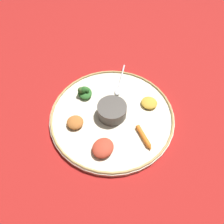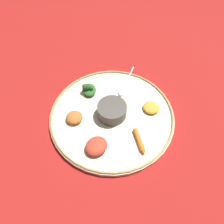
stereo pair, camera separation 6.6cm
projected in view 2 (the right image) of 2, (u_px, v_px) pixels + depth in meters
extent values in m
plane|color=maroon|center=(112.00, 117.00, 0.77)|extent=(2.40, 2.40, 0.00)
cylinder|color=beige|center=(112.00, 116.00, 0.76)|extent=(0.44, 0.44, 0.02)
torus|color=tan|center=(112.00, 114.00, 0.75)|extent=(0.44, 0.44, 0.01)
cylinder|color=#4C4742|center=(112.00, 111.00, 0.74)|extent=(0.10, 0.10, 0.05)
cylinder|color=brown|center=(112.00, 107.00, 0.72)|extent=(0.09, 0.09, 0.01)
ellipsoid|color=silver|center=(122.00, 93.00, 0.81)|extent=(0.04, 0.04, 0.01)
cylinder|color=silver|center=(128.00, 78.00, 0.86)|extent=(0.08, 0.12, 0.01)
ellipsoid|color=#2D6628|center=(89.00, 90.00, 0.81)|extent=(0.05, 0.07, 0.02)
sphere|color=#385623|center=(85.00, 87.00, 0.79)|extent=(0.02, 0.02, 0.02)
sphere|color=#23511E|center=(91.00, 88.00, 0.79)|extent=(0.02, 0.02, 0.02)
sphere|color=#23511E|center=(87.00, 87.00, 0.79)|extent=(0.02, 0.02, 0.02)
cylinder|color=orange|center=(139.00, 140.00, 0.69)|extent=(0.02, 0.08, 0.02)
cone|color=orange|center=(144.00, 153.00, 0.66)|extent=(0.01, 0.02, 0.01)
ellipsoid|color=gold|center=(151.00, 108.00, 0.76)|extent=(0.08, 0.08, 0.02)
ellipsoid|color=#B73D28|center=(96.00, 146.00, 0.67)|extent=(0.10, 0.09, 0.03)
ellipsoid|color=#B2662D|center=(74.00, 118.00, 0.73)|extent=(0.08, 0.08, 0.03)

